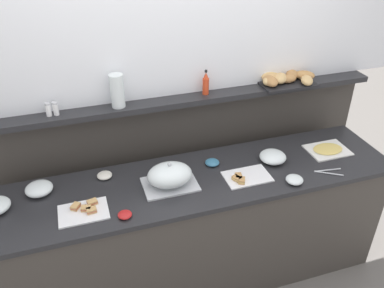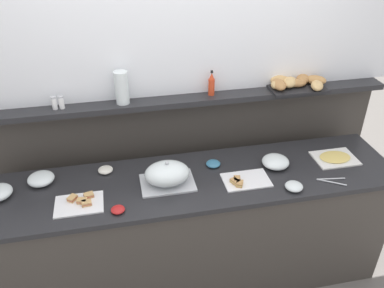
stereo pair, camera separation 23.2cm
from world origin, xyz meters
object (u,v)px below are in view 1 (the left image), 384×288
object	(u,v)px
serving_tongs	(328,172)
salt_shaker	(48,110)
serving_cloche	(170,176)
condiment_bowl_red	(125,215)
glass_bowl_large	(39,189)
glass_bowl_extra	(273,157)
hot_sauce_bottle	(206,84)
condiment_bowl_teal	(212,162)
cold_cuts_platter	(328,150)
sandwich_platter_front	(245,177)
glass_bowl_medium	(294,180)
sandwich_platter_rear	(84,211)
pepper_shaker	(56,109)
bread_basket	(283,79)
water_carafe	(117,91)
condiment_bowl_dark	(105,175)

from	to	relation	value
serving_tongs	salt_shaker	size ratio (longest dim) A/B	2.14
serving_cloche	condiment_bowl_red	size ratio (longest dim) A/B	4.16
glass_bowl_large	glass_bowl_extra	xyz separation A→B (m)	(1.53, -0.13, 0.00)
hot_sauce_bottle	condiment_bowl_teal	bearing A→B (deg)	-99.65
cold_cuts_platter	condiment_bowl_red	world-z (taller)	condiment_bowl_red
sandwich_platter_front	serving_tongs	size ratio (longest dim) A/B	1.60
glass_bowl_extra	hot_sauce_bottle	size ratio (longest dim) A/B	1.04
glass_bowl_large	glass_bowl_medium	world-z (taller)	glass_bowl_large
sandwich_platter_front	serving_cloche	size ratio (longest dim) A/B	0.88
sandwich_platter_rear	pepper_shaker	bearing A→B (deg)	97.89
sandwich_platter_rear	bread_basket	size ratio (longest dim) A/B	0.62
sandwich_platter_rear	cold_cuts_platter	size ratio (longest dim) A/B	0.97
sandwich_platter_front	sandwich_platter_rear	xyz separation A→B (m)	(-1.02, -0.01, 0.00)
cold_cuts_platter	serving_cloche	world-z (taller)	serving_cloche
sandwich_platter_rear	condiment_bowl_teal	distance (m)	0.90
serving_tongs	bread_basket	world-z (taller)	bread_basket
serving_cloche	glass_bowl_extra	xyz separation A→B (m)	(0.74, 0.04, -0.04)
condiment_bowl_red	bread_basket	world-z (taller)	bread_basket
bread_basket	water_carafe	size ratio (longest dim) A/B	2.07
sandwich_platter_rear	pepper_shaker	distance (m)	0.67
serving_tongs	salt_shaker	world-z (taller)	salt_shaker
glass_bowl_extra	water_carafe	size ratio (longest dim) A/B	0.83
glass_bowl_large	salt_shaker	distance (m)	0.49
serving_cloche	hot_sauce_bottle	xyz separation A→B (m)	(0.38, 0.43, 0.39)
sandwich_platter_front	sandwich_platter_rear	size ratio (longest dim) A/B	1.05
condiment_bowl_red	glass_bowl_large	bearing A→B (deg)	141.09
hot_sauce_bottle	pepper_shaker	distance (m)	1.00
cold_cuts_platter	pepper_shaker	bearing A→B (deg)	167.90
serving_tongs	bread_basket	distance (m)	0.75
condiment_bowl_teal	serving_tongs	world-z (taller)	condiment_bowl_teal
condiment_bowl_teal	glass_bowl_extra	bearing A→B (deg)	-12.22
glass_bowl_large	condiment_bowl_red	world-z (taller)	glass_bowl_large
cold_cuts_platter	serving_cloche	bearing A→B (deg)	-177.93
cold_cuts_platter	bread_basket	size ratio (longest dim) A/B	0.64
condiment_bowl_teal	condiment_bowl_red	world-z (taller)	condiment_bowl_teal
serving_cloche	condiment_bowl_red	distance (m)	0.39
serving_cloche	condiment_bowl_teal	distance (m)	0.36
condiment_bowl_teal	sandwich_platter_front	bearing A→B (deg)	-54.66
sandwich_platter_front	glass_bowl_extra	xyz separation A→B (m)	(0.26, 0.12, 0.02)
water_carafe	condiment_bowl_dark	bearing A→B (deg)	-126.66
condiment_bowl_dark	sandwich_platter_rear	bearing A→B (deg)	-117.30
glass_bowl_large	glass_bowl_medium	distance (m)	1.59
glass_bowl_extra	condiment_bowl_red	xyz separation A→B (m)	(-1.06, -0.25, -0.02)
water_carafe	serving_tongs	bearing A→B (deg)	-26.16
glass_bowl_medium	condiment_bowl_red	size ratio (longest dim) A/B	1.37
condiment_bowl_teal	cold_cuts_platter	bearing A→B (deg)	-6.08
sandwich_platter_rear	glass_bowl_large	xyz separation A→B (m)	(-0.25, 0.26, 0.02)
condiment_bowl_red	condiment_bowl_dark	bearing A→B (deg)	98.46
salt_shaker	bread_basket	size ratio (longest dim) A/B	0.19
sandwich_platter_rear	condiment_bowl_red	xyz separation A→B (m)	(0.22, -0.11, 0.00)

